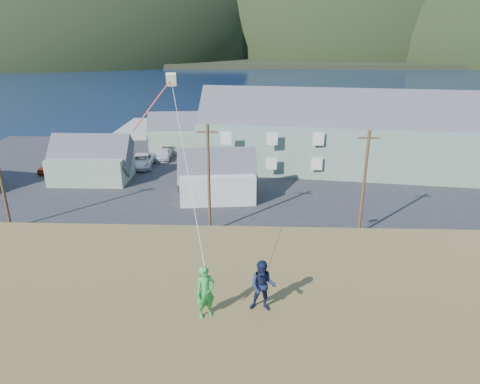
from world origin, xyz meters
name	(u,v)px	position (x,y,z in m)	size (l,w,h in m)	color
ground	(212,241)	(0.00, 0.00, 0.00)	(900.00, 900.00, 0.00)	#0A1638
grass_strip	(209,252)	(0.00, -2.00, 0.05)	(110.00, 8.00, 0.10)	#4C3D19
waterfront_lot	(226,174)	(0.00, 17.00, 0.06)	(72.00, 36.00, 0.12)	#28282B
wharf	(200,129)	(-6.00, 40.00, 0.45)	(26.00, 14.00, 0.90)	gray
far_shore	(253,52)	(0.00, 330.00, 1.00)	(900.00, 320.00, 2.00)	black
far_hills	(304,53)	(35.59, 279.38, 2.00)	(760.00, 265.00, 143.00)	black
lodge	(338,133)	(13.19, 19.48, 4.48)	(33.98, 13.43, 11.63)	slate
shed_palegreen_near	(91,161)	(-14.75, 14.15, 2.40)	(8.74, 5.50, 6.33)	gray
shed_white	(217,176)	(-0.32, 9.28, 2.36)	(8.23, 5.95, 6.12)	beige
shed_palegreen_far	(183,133)	(-6.77, 28.02, 2.48)	(10.14, 6.44, 6.47)	gray
utility_poles	(184,180)	(-2.24, 1.50, 4.64)	(29.52, 0.24, 9.39)	#47331E
parked_cars	(141,162)	(-10.59, 19.24, 0.83)	(23.60, 12.32, 1.53)	#B8B7BD
kite_flyer_green	(206,292)	(1.92, -19.27, 8.08)	(0.64, 0.42, 1.76)	green
kite_flyer_navy	(263,286)	(3.72, -18.87, 8.08)	(0.85, 0.67, 1.76)	#151D3B
kite_rig	(169,85)	(-0.49, -11.22, 13.48)	(1.82, 4.45, 9.92)	beige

